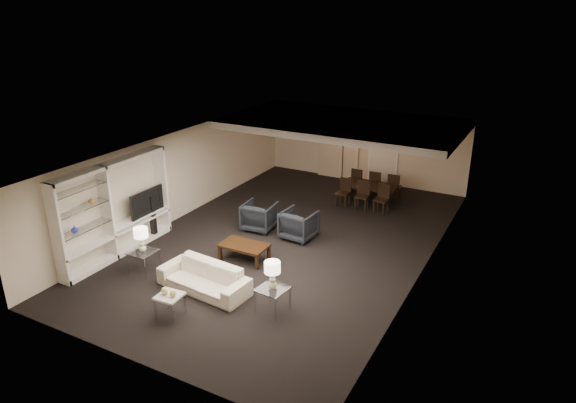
% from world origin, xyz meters
% --- Properties ---
extents(floor, '(11.00, 11.00, 0.00)m').
position_xyz_m(floor, '(0.00, 0.00, 0.00)').
color(floor, black).
rests_on(floor, ground).
extents(ceiling, '(7.00, 11.00, 0.02)m').
position_xyz_m(ceiling, '(0.00, 0.00, 2.50)').
color(ceiling, silver).
rests_on(ceiling, ground).
extents(wall_back, '(7.00, 0.02, 2.50)m').
position_xyz_m(wall_back, '(0.00, 5.50, 1.25)').
color(wall_back, beige).
rests_on(wall_back, ground).
extents(wall_front, '(7.00, 0.02, 2.50)m').
position_xyz_m(wall_front, '(0.00, -5.50, 1.25)').
color(wall_front, beige).
rests_on(wall_front, ground).
extents(wall_left, '(0.02, 11.00, 2.50)m').
position_xyz_m(wall_left, '(-3.50, 0.00, 1.25)').
color(wall_left, beige).
rests_on(wall_left, ground).
extents(wall_right, '(0.02, 11.00, 2.50)m').
position_xyz_m(wall_right, '(3.50, 0.00, 1.25)').
color(wall_right, beige).
rests_on(wall_right, ground).
extents(ceiling_soffit, '(7.00, 4.00, 0.20)m').
position_xyz_m(ceiling_soffit, '(0.00, 3.50, 2.40)').
color(ceiling_soffit, silver).
rests_on(ceiling_soffit, ceiling).
extents(curtains, '(1.50, 0.12, 2.40)m').
position_xyz_m(curtains, '(-0.90, 5.42, 1.20)').
color(curtains, beige).
rests_on(curtains, wall_back).
extents(door, '(0.90, 0.05, 2.10)m').
position_xyz_m(door, '(0.70, 5.47, 1.05)').
color(door, silver).
rests_on(door, wall_back).
extents(painting, '(0.95, 0.04, 0.65)m').
position_xyz_m(painting, '(2.10, 5.46, 1.55)').
color(painting, '#142D38').
rests_on(painting, wall_back).
extents(media_unit, '(0.38, 3.40, 2.35)m').
position_xyz_m(media_unit, '(-3.31, -2.60, 1.18)').
color(media_unit, white).
rests_on(media_unit, wall_left).
extents(pendant_light, '(0.52, 0.52, 0.24)m').
position_xyz_m(pendant_light, '(0.30, 3.50, 1.92)').
color(pendant_light, '#D8591E').
rests_on(pendant_light, ceiling_soffit).
extents(sofa, '(2.12, 0.99, 0.60)m').
position_xyz_m(sofa, '(-0.43, -3.01, 0.30)').
color(sofa, beige).
rests_on(sofa, floor).
extents(coffee_table, '(1.14, 0.67, 0.40)m').
position_xyz_m(coffee_table, '(-0.43, -1.41, 0.20)').
color(coffee_table, black).
rests_on(coffee_table, floor).
extents(armchair_left, '(0.89, 0.91, 0.76)m').
position_xyz_m(armchair_left, '(-1.03, 0.29, 0.38)').
color(armchair_left, black).
rests_on(armchair_left, floor).
extents(armchair_right, '(0.87, 0.89, 0.76)m').
position_xyz_m(armchair_right, '(0.17, 0.29, 0.38)').
color(armchair_right, black).
rests_on(armchair_right, floor).
extents(side_table_left, '(0.57, 0.57, 0.53)m').
position_xyz_m(side_table_left, '(-2.13, -3.01, 0.26)').
color(side_table_left, white).
rests_on(side_table_left, floor).
extents(side_table_right, '(0.62, 0.62, 0.53)m').
position_xyz_m(side_table_right, '(1.27, -3.01, 0.26)').
color(side_table_right, silver).
rests_on(side_table_right, floor).
extents(table_lamp_left, '(0.35, 0.35, 0.58)m').
position_xyz_m(table_lamp_left, '(-2.13, -3.01, 0.82)').
color(table_lamp_left, beige).
rests_on(table_lamp_left, side_table_left).
extents(table_lamp_right, '(0.36, 0.36, 0.58)m').
position_xyz_m(table_lamp_right, '(1.27, -3.01, 0.82)').
color(table_lamp_right, '#ECE4C7').
rests_on(table_lamp_right, side_table_right).
extents(marble_table, '(0.50, 0.50, 0.47)m').
position_xyz_m(marble_table, '(-0.43, -4.11, 0.24)').
color(marble_table, silver).
rests_on(marble_table, floor).
extents(gold_gourd_a, '(0.15, 0.15, 0.15)m').
position_xyz_m(gold_gourd_a, '(-0.53, -4.11, 0.55)').
color(gold_gourd_a, '#EFDA7E').
rests_on(gold_gourd_a, marble_table).
extents(gold_gourd_b, '(0.13, 0.13, 0.13)m').
position_xyz_m(gold_gourd_b, '(-0.33, -4.11, 0.54)').
color(gold_gourd_b, '#D5BD70').
rests_on(gold_gourd_b, marble_table).
extents(television, '(1.12, 0.15, 0.65)m').
position_xyz_m(television, '(-3.28, -1.67, 1.07)').
color(television, black).
rests_on(television, media_unit).
extents(vase_blue, '(0.16, 0.16, 0.17)m').
position_xyz_m(vase_blue, '(-3.31, -3.80, 1.15)').
color(vase_blue, '#292FB3').
rests_on(vase_blue, media_unit).
extents(vase_amber, '(0.15, 0.15, 0.16)m').
position_xyz_m(vase_amber, '(-3.31, -3.24, 1.64)').
color(vase_amber, '#AE743A').
rests_on(vase_amber, media_unit).
extents(floor_speaker, '(0.13, 0.13, 1.18)m').
position_xyz_m(floor_speaker, '(-3.20, -1.50, 0.59)').
color(floor_speaker, black).
rests_on(floor_speaker, floor).
extents(dining_table, '(1.68, 1.01, 0.57)m').
position_xyz_m(dining_table, '(0.91, 3.62, 0.29)').
color(dining_table, black).
rests_on(dining_table, floor).
extents(chair_nl, '(0.41, 0.41, 0.85)m').
position_xyz_m(chair_nl, '(0.31, 2.97, 0.42)').
color(chair_nl, black).
rests_on(chair_nl, floor).
extents(chair_nm, '(0.43, 0.43, 0.85)m').
position_xyz_m(chair_nm, '(0.91, 2.97, 0.42)').
color(chair_nm, black).
rests_on(chair_nm, floor).
extents(chair_nr, '(0.43, 0.43, 0.85)m').
position_xyz_m(chair_nr, '(1.51, 2.97, 0.42)').
color(chair_nr, black).
rests_on(chair_nr, floor).
extents(chair_fl, '(0.40, 0.40, 0.85)m').
position_xyz_m(chair_fl, '(0.31, 4.27, 0.42)').
color(chair_fl, black).
rests_on(chair_fl, floor).
extents(chair_fm, '(0.40, 0.40, 0.85)m').
position_xyz_m(chair_fm, '(0.91, 4.27, 0.42)').
color(chair_fm, black).
rests_on(chair_fm, floor).
extents(chair_fr, '(0.41, 0.41, 0.85)m').
position_xyz_m(chair_fr, '(1.51, 4.27, 0.42)').
color(chair_fr, black).
rests_on(chair_fr, floor).
extents(floor_lamp, '(0.30, 0.30, 1.78)m').
position_xyz_m(floor_lamp, '(-0.65, 5.20, 0.89)').
color(floor_lamp, black).
rests_on(floor_lamp, floor).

